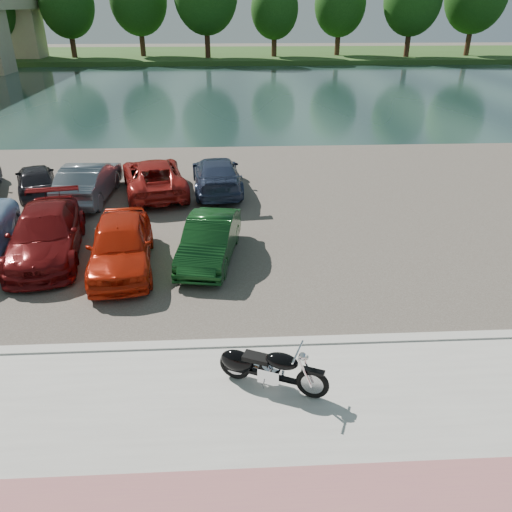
# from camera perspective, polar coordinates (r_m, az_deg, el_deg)

# --- Properties ---
(ground) EXTENTS (200.00, 200.00, 0.00)m
(ground) POSITION_cam_1_polar(r_m,az_deg,el_deg) (10.29, -0.18, -17.05)
(ground) COLOR #595447
(ground) RESTS_ON ground
(promenade) EXTENTS (60.00, 6.00, 0.10)m
(promenade) POSITION_cam_1_polar(r_m,az_deg,el_deg) (9.56, 0.14, -20.99)
(promenade) COLOR #AFACA5
(promenade) RESTS_ON ground
(kerb) EXTENTS (60.00, 0.30, 0.14)m
(kerb) POSITION_cam_1_polar(r_m,az_deg,el_deg) (11.77, -0.68, -10.03)
(kerb) COLOR #AFACA5
(kerb) RESTS_ON ground
(parking_lot) EXTENTS (60.00, 18.00, 0.04)m
(parking_lot) POSITION_cam_1_polar(r_m,az_deg,el_deg) (19.73, -1.79, 5.75)
(parking_lot) COLOR #464038
(parking_lot) RESTS_ON ground
(river) EXTENTS (120.00, 40.00, 0.00)m
(river) POSITION_cam_1_polar(r_m,az_deg,el_deg) (47.93, -2.70, 18.33)
(river) COLOR #1A302F
(river) RESTS_ON ground
(far_bank) EXTENTS (120.00, 24.00, 0.60)m
(far_bank) POSITION_cam_1_polar(r_m,az_deg,el_deg) (79.69, -2.98, 21.97)
(far_bank) COLOR #2B4C1B
(far_bank) RESTS_ON ground
(far_trees) EXTENTS (70.25, 10.68, 12.52)m
(far_trees) POSITION_cam_1_polar(r_m,az_deg,el_deg) (73.34, 0.74, 27.20)
(far_trees) COLOR #3E2316
(far_trees) RESTS_ON far_bank
(motorcycle) EXTENTS (2.21, 1.15, 1.05)m
(motorcycle) POSITION_cam_1_polar(r_m,az_deg,el_deg) (10.36, 0.78, -12.54)
(motorcycle) COLOR black
(motorcycle) RESTS_ON promenade
(car_3) EXTENTS (2.89, 5.33, 1.47)m
(car_3) POSITION_cam_1_polar(r_m,az_deg,el_deg) (16.75, -22.91, 2.34)
(car_3) COLOR #5F0D0E
(car_3) RESTS_ON parking_lot
(car_4) EXTENTS (2.33, 4.65, 1.52)m
(car_4) POSITION_cam_1_polar(r_m,az_deg,el_deg) (15.23, -15.20, 1.31)
(car_4) COLOR red
(car_4) RESTS_ON parking_lot
(car_5) EXTENTS (2.01, 4.16, 1.32)m
(car_5) POSITION_cam_1_polar(r_m,az_deg,el_deg) (15.29, -5.32, 1.86)
(car_5) COLOR #0F3815
(car_5) RESTS_ON parking_lot
(car_8) EXTENTS (2.74, 4.01, 1.27)m
(car_8) POSITION_cam_1_polar(r_m,az_deg,el_deg) (22.64, -23.84, 8.02)
(car_8) COLOR black
(car_8) RESTS_ON parking_lot
(car_9) EXTENTS (1.80, 4.64, 1.51)m
(car_9) POSITION_cam_1_polar(r_m,az_deg,el_deg) (21.25, -18.55, 8.14)
(car_9) COLOR slate
(car_9) RESTS_ON parking_lot
(car_10) EXTENTS (3.43, 5.47, 1.41)m
(car_10) POSITION_cam_1_polar(r_m,az_deg,el_deg) (21.31, -11.62, 8.90)
(car_10) COLOR maroon
(car_10) RESTS_ON parking_lot
(car_11) EXTENTS (2.36, 4.94, 1.39)m
(car_11) POSITION_cam_1_polar(r_m,az_deg,el_deg) (21.23, -4.53, 9.27)
(car_11) COLOR #29344F
(car_11) RESTS_ON parking_lot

